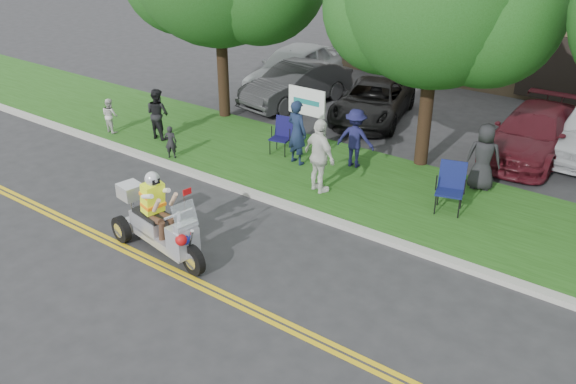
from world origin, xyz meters
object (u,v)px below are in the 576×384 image
Objects in this scene: lawn_chair_b at (451,184)px; spectator_adult_right at (320,156)px; parked_car_right at (533,133)px; trike_scooter at (158,224)px; spectator_adult_mid at (158,114)px; parked_car_left at (296,84)px; parked_car_mid at (373,101)px; spectator_adult_left at (297,132)px; lawn_chair_a at (283,133)px; parked_car_far_left at (294,68)px.

lawn_chair_b is 3.14m from spectator_adult_right.
spectator_adult_right is at bearing -122.37° from parked_car_right.
trike_scooter is 4.36m from spectator_adult_right.
trike_scooter reaches higher than spectator_adult_mid.
parked_car_mid is (3.00, 0.14, -0.10)m from parked_car_left.
lawn_chair_b is at bearing -96.79° from parked_car_right.
spectator_adult_left is at bearing -169.30° from spectator_adult_mid.
spectator_adult_mid is 5.53m from parked_car_left.
spectator_adult_mid is at bearing 147.14° from trike_scooter.
parked_car_right reaches higher than lawn_chair_a.
parked_car_mid is at bearing 71.98° from lawn_chair_a.
spectator_adult_mid is (-4.43, -0.94, -0.12)m from spectator_adult_left.
parked_car_mid reaches higher than lawn_chair_a.
parked_car_far_left is at bearing 122.38° from trike_scooter.
spectator_adult_left is 0.40× the size of parked_car_left.
lawn_chair_b is (5.22, -0.49, 0.07)m from lawn_chair_a.
parked_car_left is at bearing -42.68° from spectator_adult_left.
parked_car_mid is (4.16, 5.54, -0.24)m from spectator_adult_mid.
spectator_adult_left is at bearing -17.37° from spectator_adult_right.
parked_car_left is 0.94× the size of parked_car_right.
lawn_chair_b reaches higher than lawn_chair_a.
spectator_adult_right reaches higher than parked_car_far_left.
parked_car_left is at bearing -103.31° from spectator_adult_mid.
parked_car_far_left is at bearing 149.33° from parked_car_mid.
trike_scooter is 10.40m from parked_car_left.
lawn_chair_b is at bearing -141.85° from spectator_adult_right.
parked_car_mid is (-1.76, 5.71, -0.41)m from spectator_adult_right.
parked_car_left is (-2.49, 4.08, 0.04)m from lawn_chair_a.
lawn_chair_b is 0.62× the size of spectator_adult_right.
spectator_adult_mid reaches higher than parked_car_right.
parked_car_far_left reaches higher than parked_car_mid.
parked_car_left is (-3.60, 9.75, 0.10)m from trike_scooter.
parked_car_far_left reaches higher than spectator_adult_mid.
lawn_chair_a is 0.55× the size of spectator_adult_right.
spectator_adult_mid is (-4.75, 4.35, 0.24)m from trike_scooter.
spectator_adult_mid is at bearing -150.89° from parked_car_right.
spectator_adult_right reaches higher than lawn_chair_b.
lawn_chair_a is 0.67× the size of spectator_adult_mid.
lawn_chair_b is 0.25× the size of parked_car_right.
parked_car_right is at bearing 25.35° from lawn_chair_a.
parked_car_mid is at bearing 118.69° from lawn_chair_b.
spectator_adult_right reaches higher than spectator_adult_mid.
spectator_adult_left reaches higher than parked_car_far_left.
spectator_adult_left is at bearing -37.38° from lawn_chair_a.
parked_car_far_left is 1.13× the size of parked_car_mid.
parked_car_left reaches higher than lawn_chair_a.
parked_car_right is at bearing 74.84° from trike_scooter.
spectator_adult_right is (1.48, -1.10, 0.05)m from spectator_adult_left.
parked_car_right is (8.14, 0.11, -0.04)m from parked_car_left.
lawn_chair_a is 5.25m from lawn_chair_b.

